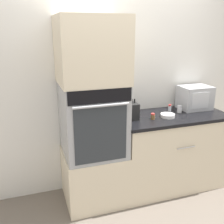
{
  "coord_description": "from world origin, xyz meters",
  "views": [
    {
      "loc": [
        -0.95,
        -2.19,
        1.84
      ],
      "look_at": [
        -0.14,
        0.21,
        1.04
      ],
      "focal_mm": 42.0,
      "sensor_mm": 36.0,
      "label": 1
    }
  ],
  "objects": [
    {
      "name": "condiment_jar_back",
      "position": [
        0.66,
        0.43,
        0.95
      ],
      "size": [
        0.04,
        0.04,
        0.08
      ],
      "color": "silver",
      "rests_on": "counter_unit"
    },
    {
      "name": "bowl",
      "position": [
        0.52,
        0.23,
        0.93
      ],
      "size": [
        0.16,
        0.16,
        0.04
      ],
      "color": "white",
      "rests_on": "counter_unit"
    },
    {
      "name": "wall_back",
      "position": [
        0.0,
        0.63,
        1.25
      ],
      "size": [
        8.0,
        0.05,
        2.5
      ],
      "color": "silver",
      "rests_on": "ground_plane"
    },
    {
      "name": "ground_plane",
      "position": [
        0.0,
        0.0,
        0.0
      ],
      "size": [
        12.0,
        12.0,
        0.0
      ],
      "primitive_type": "plane",
      "color": "#6B6056"
    },
    {
      "name": "wall_oven",
      "position": [
        -0.32,
        0.3,
        0.95
      ],
      "size": [
        0.62,
        0.64,
        0.75
      ],
      "color": "#9EA0A5",
      "rests_on": "oven_cabinet_base"
    },
    {
      "name": "condiment_jar_near",
      "position": [
        0.22,
        0.45,
        0.95
      ],
      "size": [
        0.05,
        0.05,
        0.08
      ],
      "color": "brown",
      "rests_on": "counter_unit"
    },
    {
      "name": "knife_block",
      "position": [
        0.11,
        0.31,
        1.0
      ],
      "size": [
        0.12,
        0.15,
        0.22
      ],
      "color": "black",
      "rests_on": "counter_unit"
    },
    {
      "name": "microwave",
      "position": [
        1.0,
        0.43,
        1.05
      ],
      "size": [
        0.37,
        0.29,
        0.28
      ],
      "color": "#B2B5BA",
      "rests_on": "counter_unit"
    },
    {
      "name": "oven_cabinet_upper",
      "position": [
        -0.32,
        0.3,
        1.65
      ],
      "size": [
        0.64,
        0.6,
        0.64
      ],
      "color": "beige",
      "rests_on": "wall_oven"
    },
    {
      "name": "condiment_jar_mid",
      "position": [
        0.74,
        0.35,
        0.95
      ],
      "size": [
        0.06,
        0.06,
        0.08
      ],
      "color": "silver",
      "rests_on": "counter_unit"
    },
    {
      "name": "condiment_jar_far",
      "position": [
        0.33,
        0.23,
        0.94
      ],
      "size": [
        0.04,
        0.04,
        0.07
      ],
      "color": "brown",
      "rests_on": "counter_unit"
    },
    {
      "name": "counter_unit",
      "position": [
        0.62,
        0.3,
        0.45
      ],
      "size": [
        1.27,
        0.63,
        0.91
      ],
      "color": "beige",
      "rests_on": "ground_plane"
    },
    {
      "name": "oven_cabinet_base",
      "position": [
        -0.32,
        0.3,
        0.29
      ],
      "size": [
        0.64,
        0.6,
        0.58
      ],
      "color": "beige",
      "rests_on": "ground_plane"
    }
  ]
}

